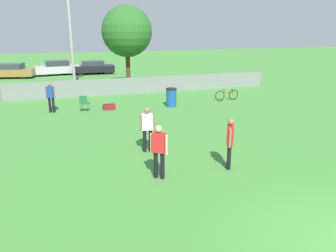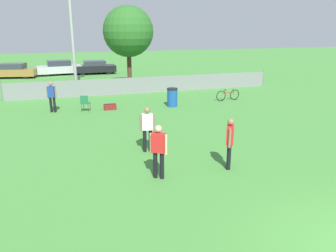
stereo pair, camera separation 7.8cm
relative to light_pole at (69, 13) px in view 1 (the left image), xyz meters
name	(u,v)px [view 1 (the left image)]	position (x,y,z in m)	size (l,w,h in m)	color
fence_backline	(147,85)	(4.71, -1.69, -4.72)	(18.40, 0.07, 1.21)	gray
light_pole	(69,13)	(0.00, 0.00, 0.00)	(0.90, 0.36, 9.00)	#9E9EA3
tree_near_pole	(127,32)	(3.82, 0.24, -1.20)	(3.56, 3.56, 5.86)	#4C331E
player_defender_red	(230,140)	(3.94, -14.85, -4.32)	(0.38, 0.48, 1.65)	black
player_thrower_red	(159,148)	(1.61, -14.85, -4.32)	(0.45, 0.40, 1.65)	black
player_receiver_white	(147,127)	(1.85, -12.62, -4.32)	(0.53, 0.29, 1.65)	black
spectator_in_blue	(51,95)	(-1.50, -5.45, -4.34)	(0.48, 0.35, 1.62)	black
folding_chair_sideline	(84,102)	(0.15, -5.87, -4.75)	(0.55, 0.55, 0.90)	#333338
bicycle_sideline	(227,95)	(8.77, -5.66, -4.93)	(1.62, 0.44, 0.69)	black
trash_bin	(171,97)	(4.97, -6.13, -4.74)	(0.61, 0.61, 1.06)	#194C99
gear_bag_sideline	(109,107)	(1.48, -5.79, -5.12)	(0.66, 0.36, 0.32)	maroon
parked_car_tan	(11,71)	(-5.04, 8.88, -4.64)	(4.26, 2.47, 1.29)	black
parked_car_silver	(57,68)	(-1.09, 9.72, -4.61)	(4.20, 2.08, 1.36)	black
parked_car_dark	(93,67)	(2.21, 9.39, -4.63)	(3.98, 1.86, 1.27)	black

